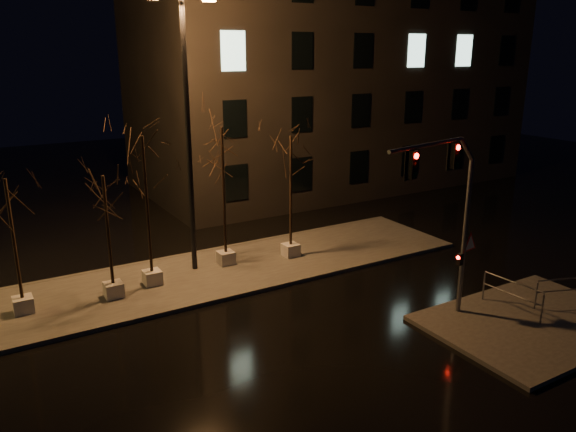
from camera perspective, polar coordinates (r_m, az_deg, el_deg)
ground at (r=18.48m, az=0.01°, el=-12.12°), size 90.00×90.00×0.00m
median at (r=23.31m, az=-7.59°, el=-5.76°), size 22.00×5.00×0.15m
sidewalk_corner at (r=20.87m, az=23.62°, el=-9.86°), size 7.00×5.00×0.15m
building at (r=38.97m, az=4.31°, el=14.50°), size 25.00×12.00×15.00m
tree_0 at (r=20.51m, az=-26.46°, el=0.57°), size 1.80×1.80×4.85m
tree_1 at (r=20.63m, az=-18.06°, el=1.21°), size 1.80×1.80×4.67m
tree_2 at (r=21.17m, az=-14.38°, el=4.49°), size 1.80×1.80×5.91m
tree_3 at (r=22.75m, az=-6.66°, el=5.79°), size 1.80×1.80×5.95m
tree_4 at (r=23.62m, az=0.29°, el=5.34°), size 1.80×1.80×5.43m
traffic_signal_mast at (r=18.47m, az=16.28°, el=1.18°), size 4.96×0.99×6.14m
streetlight_main at (r=22.18m, az=-10.19°, el=9.71°), size 2.67×0.44×10.70m
guard_rail_a at (r=22.15m, az=26.53°, el=-6.53°), size 2.33×0.86×1.06m
guard_rail_b at (r=20.95m, az=21.82°, el=-7.17°), size 0.21×2.33×1.10m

